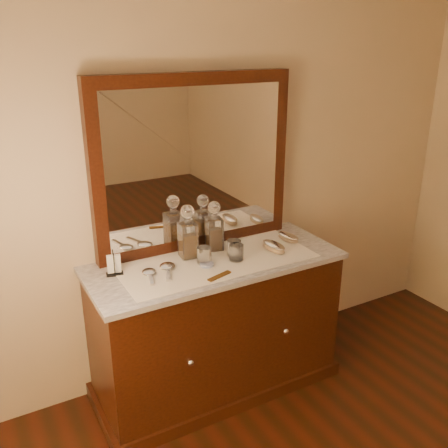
{
  "coord_description": "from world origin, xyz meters",
  "views": [
    {
      "loc": [
        -1.18,
        -0.27,
        2.03
      ],
      "look_at": [
        0.0,
        1.85,
        1.1
      ],
      "focal_mm": 39.54,
      "sensor_mm": 36.0,
      "label": 1
    }
  ],
  "objects_px": {
    "napkin_rack": "(114,265)",
    "hand_mirror_inner": "(168,268)",
    "decanter_left": "(188,237)",
    "hand_mirror_outer": "(149,273)",
    "decanter_right": "(214,231)",
    "dresser_cabinet": "(216,327)",
    "pin_dish": "(207,264)",
    "brush_far": "(288,237)",
    "brush_near": "(274,247)",
    "mirror_frame": "(194,164)",
    "comb": "(219,276)"
  },
  "relations": [
    {
      "from": "napkin_rack",
      "to": "brush_near",
      "type": "distance_m",
      "value": 0.92
    },
    {
      "from": "comb",
      "to": "decanter_left",
      "type": "distance_m",
      "value": 0.33
    },
    {
      "from": "hand_mirror_inner",
      "to": "brush_far",
      "type": "bearing_deg",
      "value": 0.73
    },
    {
      "from": "napkin_rack",
      "to": "hand_mirror_inner",
      "type": "xyz_separation_m",
      "value": [
        0.27,
        -0.08,
        -0.04
      ]
    },
    {
      "from": "napkin_rack",
      "to": "decanter_right",
      "type": "relative_size",
      "value": 0.45
    },
    {
      "from": "dresser_cabinet",
      "to": "decanter_left",
      "type": "height_order",
      "value": "decanter_left"
    },
    {
      "from": "pin_dish",
      "to": "comb",
      "type": "relative_size",
      "value": 0.51
    },
    {
      "from": "mirror_frame",
      "to": "pin_dish",
      "type": "xyz_separation_m",
      "value": [
        -0.08,
        -0.29,
        -0.49
      ]
    },
    {
      "from": "pin_dish",
      "to": "decanter_left",
      "type": "xyz_separation_m",
      "value": [
        -0.04,
        0.15,
        0.11
      ]
    },
    {
      "from": "brush_far",
      "to": "hand_mirror_inner",
      "type": "bearing_deg",
      "value": -179.27
    },
    {
      "from": "decanter_left",
      "to": "comb",
      "type": "bearing_deg",
      "value": -83.52
    },
    {
      "from": "pin_dish",
      "to": "napkin_rack",
      "type": "distance_m",
      "value": 0.49
    },
    {
      "from": "dresser_cabinet",
      "to": "napkin_rack",
      "type": "xyz_separation_m",
      "value": [
        -0.55,
        0.1,
        0.49
      ]
    },
    {
      "from": "decanter_left",
      "to": "decanter_right",
      "type": "height_order",
      "value": "decanter_left"
    },
    {
      "from": "decanter_left",
      "to": "hand_mirror_inner",
      "type": "height_order",
      "value": "decanter_left"
    },
    {
      "from": "hand_mirror_inner",
      "to": "dresser_cabinet",
      "type": "bearing_deg",
      "value": -3.05
    },
    {
      "from": "pin_dish",
      "to": "comb",
      "type": "bearing_deg",
      "value": -90.89
    },
    {
      "from": "decanter_right",
      "to": "hand_mirror_inner",
      "type": "relative_size",
      "value": 1.32
    },
    {
      "from": "dresser_cabinet",
      "to": "mirror_frame",
      "type": "relative_size",
      "value": 1.17
    },
    {
      "from": "pin_dish",
      "to": "hand_mirror_outer",
      "type": "xyz_separation_m",
      "value": [
        -0.31,
        0.05,
        0.0
      ]
    },
    {
      "from": "comb",
      "to": "brush_far",
      "type": "distance_m",
      "value": 0.64
    },
    {
      "from": "decanter_right",
      "to": "decanter_left",
      "type": "bearing_deg",
      "value": -171.69
    },
    {
      "from": "dresser_cabinet",
      "to": "hand_mirror_inner",
      "type": "distance_m",
      "value": 0.53
    },
    {
      "from": "decanter_left",
      "to": "decanter_right",
      "type": "xyz_separation_m",
      "value": [
        0.18,
        0.03,
        -0.01
      ]
    },
    {
      "from": "hand_mirror_inner",
      "to": "napkin_rack",
      "type": "bearing_deg",
      "value": 162.28
    },
    {
      "from": "dresser_cabinet",
      "to": "brush_near",
      "type": "height_order",
      "value": "brush_near"
    },
    {
      "from": "mirror_frame",
      "to": "decanter_right",
      "type": "xyz_separation_m",
      "value": [
        0.06,
        -0.11,
        -0.38
      ]
    },
    {
      "from": "comb",
      "to": "mirror_frame",
      "type": "bearing_deg",
      "value": 63.2
    },
    {
      "from": "pin_dish",
      "to": "comb",
      "type": "height_order",
      "value": "pin_dish"
    },
    {
      "from": "decanter_right",
      "to": "brush_near",
      "type": "bearing_deg",
      "value": -32.8
    },
    {
      "from": "decanter_left",
      "to": "hand_mirror_outer",
      "type": "relative_size",
      "value": 1.54
    },
    {
      "from": "mirror_frame",
      "to": "hand_mirror_inner",
      "type": "relative_size",
      "value": 5.38
    },
    {
      "from": "mirror_frame",
      "to": "brush_near",
      "type": "height_order",
      "value": "mirror_frame"
    },
    {
      "from": "brush_near",
      "to": "hand_mirror_inner",
      "type": "relative_size",
      "value": 0.81
    },
    {
      "from": "hand_mirror_outer",
      "to": "decanter_right",
      "type": "bearing_deg",
      "value": 16.21
    },
    {
      "from": "decanter_right",
      "to": "hand_mirror_inner",
      "type": "bearing_deg",
      "value": -161.3
    },
    {
      "from": "napkin_rack",
      "to": "decanter_right",
      "type": "height_order",
      "value": "decanter_right"
    },
    {
      "from": "decanter_right",
      "to": "comb",
      "type": "bearing_deg",
      "value": -113.83
    },
    {
      "from": "dresser_cabinet",
      "to": "pin_dish",
      "type": "xyz_separation_m",
      "value": [
        -0.08,
        -0.05,
        0.45
      ]
    },
    {
      "from": "pin_dish",
      "to": "brush_far",
      "type": "relative_size",
      "value": 0.46
    },
    {
      "from": "pin_dish",
      "to": "napkin_rack",
      "type": "relative_size",
      "value": 0.58
    },
    {
      "from": "dresser_cabinet",
      "to": "mirror_frame",
      "type": "xyz_separation_m",
      "value": [
        0.0,
        0.25,
        0.94
      ]
    },
    {
      "from": "hand_mirror_outer",
      "to": "dresser_cabinet",
      "type": "bearing_deg",
      "value": -0.01
    },
    {
      "from": "comb",
      "to": "hand_mirror_outer",
      "type": "relative_size",
      "value": 0.74
    },
    {
      "from": "brush_far",
      "to": "hand_mirror_inner",
      "type": "distance_m",
      "value": 0.8
    },
    {
      "from": "dresser_cabinet",
      "to": "decanter_left",
      "type": "distance_m",
      "value": 0.59
    },
    {
      "from": "brush_near",
      "to": "brush_far",
      "type": "xyz_separation_m",
      "value": [
        0.16,
        0.08,
        -0.0
      ]
    },
    {
      "from": "pin_dish",
      "to": "hand_mirror_outer",
      "type": "height_order",
      "value": "hand_mirror_outer"
    },
    {
      "from": "mirror_frame",
      "to": "hand_mirror_outer",
      "type": "relative_size",
      "value": 5.96
    },
    {
      "from": "napkin_rack",
      "to": "brush_near",
      "type": "relative_size",
      "value": 0.73
    }
  ]
}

